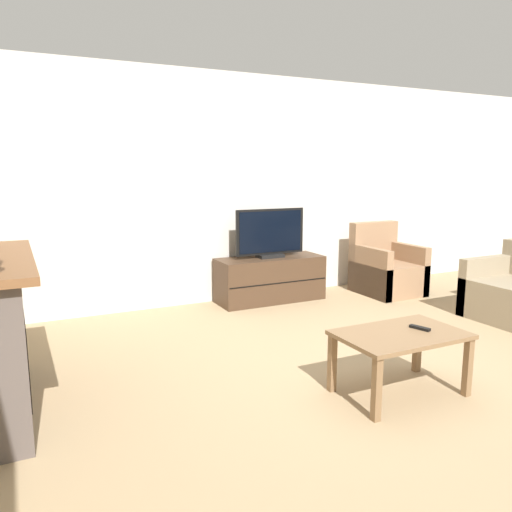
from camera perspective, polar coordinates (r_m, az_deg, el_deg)
ground_plane at (r=4.22m, az=13.70°, el=-12.46°), size 24.00×24.00×0.00m
wall_back at (r=6.11m, az=-1.59°, el=7.68°), size 12.00×0.06×2.70m
tv_stand at (r=6.07m, az=1.61°, el=-2.65°), size 1.31×0.49×0.54m
tv at (r=5.97m, az=1.65°, el=2.43°), size 0.90×0.18×0.59m
armchair at (r=6.67m, az=14.61°, el=-1.62°), size 0.70×0.76×0.90m
coffee_table at (r=3.70m, az=16.18°, el=-9.35°), size 0.89×0.57×0.45m
remote at (r=3.79m, az=18.21°, el=-7.81°), size 0.08×0.16×0.02m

